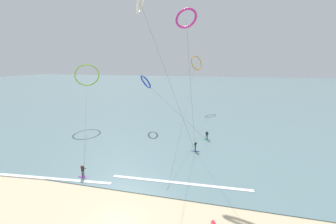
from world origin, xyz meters
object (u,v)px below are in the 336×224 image
Objects in this scene: surfer_violet at (83,172)px; surfer_navy at (195,147)px; kite_lime at (87,75)px; kite_ivory at (141,2)px; kite_cobalt at (146,82)px; surfer_emerald at (207,136)px; kite_magenta at (186,18)px; kite_amber at (196,63)px.

surfer_navy is at bearing 54.96° from surfer_violet.
kite_lime is 1.07× the size of kite_ivory.
surfer_emerald is at bearing -159.50° from kite_cobalt.
kite_lime reaches higher than surfer_navy.
surfer_violet is at bearing 80.34° from kite_lime.
kite_lime is at bearing 134.32° from surfer_violet.
kite_cobalt is at bearing 44.16° from surfer_navy.
kite_lime is 25.39m from kite_ivory.
kite_magenta is at bearing 59.40° from surfer_violet.
kite_magenta is at bearing 91.16° from surfer_navy.
kite_cobalt is at bearing 103.56° from surfer_violet.
kite_ivory is (4.91, 8.78, 21.10)m from surfer_violet.
kite_magenta is (-1.86, -0.04, 19.24)m from surfer_navy.
kite_ivory is at bearing 107.12° from surfer_navy.
surfer_navy is at bearing 11.75° from kite_magenta.
kite_ivory reaches higher than kite_cobalt.
surfer_violet is at bearing -155.65° from kite_amber.
surfer_violet is 0.11× the size of kite_cobalt.
kite_ivory reaches higher than kite_lime.
kite_ivory reaches higher than surfer_navy.
surfer_emerald is at bearing 63.92° from surfer_violet.
surfer_navy is at bearing -138.27° from kite_amber.
surfer_emerald is at bearing -134.13° from kite_amber.
kite_amber reaches higher than surfer_emerald.
kite_magenta reaches higher than surfer_emerald.
surfer_violet is (-14.09, -17.05, 0.00)m from surfer_emerald.
kite_lime is 1.57× the size of kite_cobalt.
kite_amber is 2.06× the size of kite_ivory.
kite_cobalt is 23.40m from kite_amber.
surfer_navy is 22.60m from kite_ivory.
kite_cobalt is (-10.82, 13.05, -10.27)m from kite_magenta.
surfer_navy is 36.93m from kite_amber.
kite_magenta reaches higher than surfer_navy.
surfer_violet is 1.00× the size of surfer_navy.
kite_lime is at bearing -137.13° from kite_ivory.
kite_amber is (-3.95, 34.35, 12.96)m from surfer_navy.
kite_magenta is (10.79, 11.14, 19.24)m from surfer_violet.
kite_cobalt is (-0.03, 24.20, 8.97)m from surfer_violet.
kite_amber is (8.74, 21.34, 3.99)m from kite_cobalt.
surfer_navy is 0.07× the size of kite_ivory.
kite_magenta is 0.45× the size of kite_amber.
kite_lime is (-27.55, 5.51, 10.29)m from surfer_emerald.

